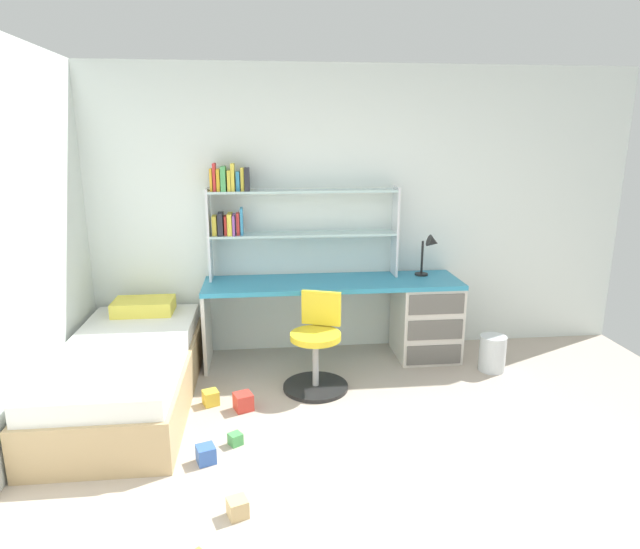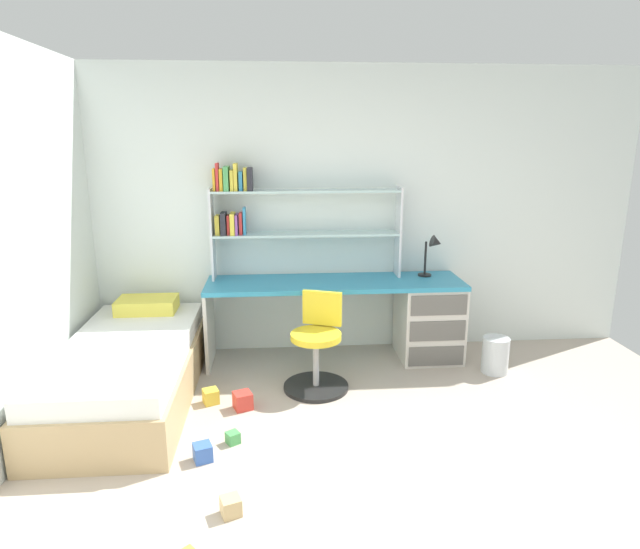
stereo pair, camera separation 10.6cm
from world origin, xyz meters
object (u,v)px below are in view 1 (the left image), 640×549
toy_block_red_0 (243,402)px  waste_bin (492,353)px  desk (400,313)px  swivel_chair (317,353)px  toy_block_natural_1 (238,508)px  toy_block_yellow_4 (211,398)px  bed_platform (128,372)px  bookshelf_hutch (274,211)px  toy_block_blue_2 (206,454)px  toy_block_green_3 (235,439)px  desk_lamp (430,248)px

toy_block_red_0 → waste_bin: bearing=12.7°
desk → swivel_chair: size_ratio=2.95×
toy_block_natural_1 → toy_block_yellow_4: 1.29m
bed_platform → toy_block_natural_1: 1.63m
bed_platform → toy_block_natural_1: bed_platform is taller
waste_bin → toy_block_red_0: (-2.11, -0.47, -0.09)m
bookshelf_hutch → toy_block_blue_2: (-0.48, -1.68, -1.28)m
bookshelf_hutch → toy_block_green_3: size_ratio=21.21×
waste_bin → swivel_chair: bearing=-174.0°
waste_bin → toy_block_red_0: 2.17m
bookshelf_hutch → waste_bin: bookshelf_hutch is taller
toy_block_blue_2 → bed_platform: bearing=127.4°
desk_lamp → desk: bearing=-163.1°
swivel_chair → toy_block_green_3: bearing=-128.2°
bed_platform → toy_block_blue_2: 1.09m
toy_block_red_0 → toy_block_blue_2: size_ratio=1.16×
waste_bin → toy_block_yellow_4: bearing=-171.1°
toy_block_yellow_4 → toy_block_green_3: bearing=-69.9°
bookshelf_hutch → toy_block_red_0: bookshelf_hutch is taller
desk_lamp → toy_block_green_3: (-1.70, -1.41, -0.95)m
toy_block_blue_2 → swivel_chair: bearing=50.7°
bookshelf_hutch → toy_block_natural_1: bookshelf_hutch is taller
desk → toy_block_blue_2: (-1.60, -1.51, -0.36)m
bed_platform → waste_bin: bearing=5.1°
desk → toy_block_yellow_4: 1.84m
toy_block_red_0 → toy_block_yellow_4: toy_block_red_0 is taller
swivel_chair → bed_platform: size_ratio=0.40×
toy_block_red_0 → toy_block_yellow_4: (-0.25, 0.11, -0.01)m
swivel_chair → toy_block_natural_1: (-0.57, -1.47, -0.25)m
bed_platform → toy_block_yellow_4: bearing=-9.6°
waste_bin → toy_block_green_3: waste_bin is taller
toy_block_red_0 → desk_lamp: bearing=29.6°
desk → toy_block_red_0: 1.67m
bookshelf_hutch → bed_platform: size_ratio=0.87×
desk_lamp → toy_block_yellow_4: size_ratio=3.52×
bookshelf_hutch → toy_block_yellow_4: (-0.52, -0.93, -1.28)m
desk → swivel_chair: bearing=-146.0°
toy_block_natural_1 → toy_block_green_3: size_ratio=1.28×
bookshelf_hutch → toy_block_green_3: bearing=-101.8°
desk_lamp → toy_block_yellow_4: (-1.91, -0.84, -0.93)m
bed_platform → bookshelf_hutch: bearing=35.9°
swivel_chair → waste_bin: (1.54, 0.16, -0.14)m
bed_platform → toy_block_blue_2: (0.65, -0.85, -0.19)m
bed_platform → waste_bin: 2.99m
waste_bin → toy_block_red_0: size_ratio=2.46×
toy_block_blue_2 → toy_block_yellow_4: 0.75m
toy_block_natural_1 → toy_block_green_3: toy_block_natural_1 is taller
bed_platform → toy_block_yellow_4: size_ratio=17.63×
desk_lamp → bed_platform: size_ratio=0.20×
waste_bin → toy_block_natural_1: size_ratio=3.08×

